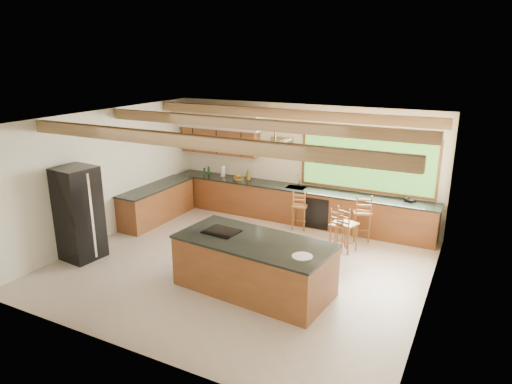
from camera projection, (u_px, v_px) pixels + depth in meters
The scene contains 9 objects.
ground at pixel (241, 265), 9.47m from camera, with size 7.20×7.20×0.00m, color #C0B19F.
room_shell at pixel (248, 154), 9.45m from camera, with size 7.27×6.54×3.02m.
counter_run at pixel (261, 204), 11.83m from camera, with size 7.12×3.10×1.24m.
island at pixel (254, 265), 8.34m from camera, with size 2.96×1.59×1.01m.
refrigerator at pixel (78, 213), 9.55m from camera, with size 0.85×0.83×1.99m.
bar_stool_a at pixel (299, 207), 11.20m from camera, with size 0.43×0.43×1.01m.
bar_stool_b at pixel (339, 226), 9.98m from camera, with size 0.39×0.39×1.00m.
bar_stool_c at pixel (347, 225), 9.91m from camera, with size 0.48×0.48×1.06m.
bar_stool_d at pixel (362, 213), 10.49m from camera, with size 0.53×0.53×1.15m.
Camera 1 is at (4.21, -7.53, 4.20)m, focal length 32.00 mm.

